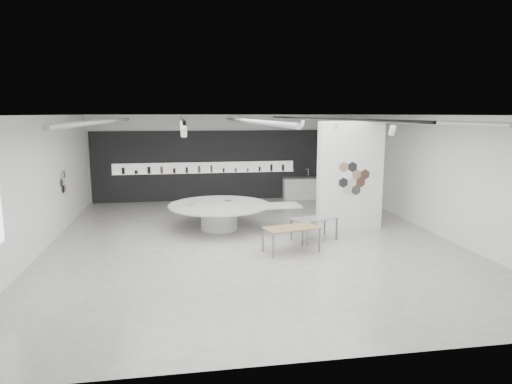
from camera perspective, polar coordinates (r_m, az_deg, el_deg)
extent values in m
cube|color=#ACAAA2|center=(14.06, -0.60, -6.11)|extent=(12.00, 14.00, 0.01)
cube|color=silver|center=(13.52, -0.63, 9.62)|extent=(12.00, 14.00, 0.01)
cube|color=white|center=(20.56, -3.62, 4.34)|extent=(12.00, 0.01, 3.80)
cube|color=white|center=(6.96, 8.32, -6.53)|extent=(12.00, 0.01, 3.80)
cube|color=white|center=(15.73, 21.56, 2.00)|extent=(0.01, 14.00, 3.80)
cube|color=white|center=(14.06, -25.57, 0.87)|extent=(0.01, 14.00, 3.80)
cylinder|color=#939396|center=(14.03, -18.36, 8.38)|extent=(0.12, 12.00, 0.12)
cylinder|color=#939396|center=(14.02, -0.94, 8.86)|extent=(0.12, 12.00, 0.12)
cylinder|color=#939396|center=(15.22, 15.08, 8.61)|extent=(0.12, 12.00, 0.12)
cube|color=black|center=(13.36, -9.24, 9.04)|extent=(0.05, 13.00, 0.06)
cylinder|color=white|center=(8.37, -9.02, 7.45)|extent=(0.11, 0.18, 0.21)
cylinder|color=white|center=(11.67, -9.17, 8.07)|extent=(0.11, 0.18, 0.21)
cylinder|color=white|center=(14.97, -9.26, 8.42)|extent=(0.11, 0.18, 0.21)
cylinder|color=white|center=(18.26, -9.31, 8.64)|extent=(0.11, 0.18, 0.21)
cube|color=black|center=(13.97, 7.61, 9.11)|extent=(0.05, 13.00, 0.06)
cylinder|color=white|center=(9.31, 16.66, 7.38)|extent=(0.11, 0.18, 0.21)
cylinder|color=white|center=(12.36, 9.91, 8.14)|extent=(0.11, 0.18, 0.21)
cylinder|color=white|center=(15.51, 5.86, 8.53)|extent=(0.11, 0.18, 0.21)
cylinder|color=white|center=(18.71, 3.18, 8.77)|extent=(0.11, 0.18, 0.21)
cylinder|color=black|center=(16.52, -22.96, 0.32)|extent=(0.03, 0.28, 0.28)
cylinder|color=#8A6E55|center=(16.77, -22.76, 0.46)|extent=(0.03, 0.28, 0.28)
cylinder|color=white|center=(16.62, -22.91, 1.17)|extent=(0.03, 0.28, 0.28)
cylinder|color=black|center=(16.37, -23.12, 1.04)|extent=(0.03, 0.28, 0.28)
cylinder|color=beige|center=(16.46, -23.06, 1.90)|extent=(0.03, 0.28, 0.28)
cylinder|color=#472E23|center=(16.71, -22.86, 2.02)|extent=(0.03, 0.28, 0.28)
cube|color=black|center=(20.54, -3.59, 3.35)|extent=(11.80, 0.10, 3.10)
cube|color=white|center=(20.40, -6.36, 3.06)|extent=(8.00, 0.06, 0.46)
cube|color=white|center=(20.37, -6.34, 2.42)|extent=(8.00, 0.18, 0.02)
cylinder|color=black|center=(20.47, -16.27, 2.56)|extent=(0.13, 0.13, 0.29)
cylinder|color=black|center=(20.42, -14.75, 2.42)|extent=(0.13, 0.13, 0.15)
cylinder|color=black|center=(20.36, -13.24, 2.67)|extent=(0.14, 0.14, 0.30)
cylinder|color=brown|center=(20.33, -11.71, 2.71)|extent=(0.12, 0.12, 0.29)
cylinder|color=black|center=(20.32, -10.18, 2.64)|extent=(0.12, 0.12, 0.21)
cylinder|color=black|center=(20.32, -8.65, 2.74)|extent=(0.10, 0.10, 0.25)
cylinder|color=brown|center=(20.33, -7.12, 2.85)|extent=(0.12, 0.12, 0.30)
cylinder|color=brown|center=(20.36, -5.59, 2.91)|extent=(0.10, 0.10, 0.31)
cylinder|color=black|center=(20.41, -4.06, 2.74)|extent=(0.09, 0.09, 0.17)
cylinder|color=brown|center=(20.47, -2.55, 2.76)|extent=(0.10, 0.10, 0.16)
cylinder|color=brown|center=(20.54, -1.04, 2.79)|extent=(0.09, 0.09, 0.15)
cylinder|color=black|center=(20.62, 0.45, 2.89)|extent=(0.09, 0.09, 0.21)
cylinder|color=black|center=(20.72, 1.93, 3.06)|extent=(0.11, 0.11, 0.31)
cylinder|color=black|center=(20.83, 3.40, 3.06)|extent=(0.11, 0.11, 0.29)
cube|color=white|center=(15.54, 11.68, 2.02)|extent=(2.20, 0.35, 3.60)
cylinder|color=beige|center=(15.39, 11.90, 1.19)|extent=(0.34, 0.03, 0.34)
cylinder|color=#472E23|center=(15.50, 12.93, 1.21)|extent=(0.34, 0.03, 0.34)
cylinder|color=black|center=(15.29, 10.86, 1.16)|extent=(0.34, 0.03, 0.34)
cylinder|color=#8A6E55|center=(15.41, 12.45, 2.15)|extent=(0.34, 0.03, 0.34)
cylinder|color=white|center=(15.30, 11.42, 2.13)|extent=(0.34, 0.03, 0.34)
cylinder|color=black|center=(15.49, 12.38, 0.25)|extent=(0.34, 0.03, 0.34)
cylinder|color=beige|center=(15.38, 11.35, 0.22)|extent=(0.34, 0.03, 0.34)
cylinder|color=#472E23|center=(15.52, 13.47, 2.16)|extent=(0.34, 0.03, 0.34)
cylinder|color=black|center=(15.32, 11.97, 3.10)|extent=(0.34, 0.03, 0.34)
cylinder|color=#8A6E55|center=(15.22, 10.93, 3.09)|extent=(0.34, 0.03, 0.34)
cylinder|color=white|center=(15.36, -4.61, -3.21)|extent=(1.26, 1.26, 0.80)
cylinder|color=beige|center=(15.27, -4.63, -1.65)|extent=(3.48, 3.48, 0.06)
cube|color=beige|center=(15.14, 2.66, -1.72)|extent=(1.53, 0.99, 0.05)
cube|color=#8A6E55|center=(15.18, -8.15, -1.65)|extent=(0.24, 0.18, 0.01)
cube|color=#472E23|center=(15.85, -3.52, -1.09)|extent=(0.24, 0.18, 0.01)
cube|color=olive|center=(12.81, 4.43, -4.49)|extent=(1.64, 1.09, 0.03)
cube|color=slate|center=(12.30, 2.16, -6.78)|extent=(0.05, 0.05, 0.68)
cube|color=slate|center=(12.89, 0.87, -6.00)|extent=(0.05, 0.05, 0.68)
cube|color=slate|center=(12.95, 7.93, -6.01)|extent=(0.05, 0.05, 0.68)
cube|color=slate|center=(13.52, 6.45, -5.31)|extent=(0.05, 0.05, 0.68)
cube|color=gray|center=(14.07, 7.31, -3.31)|extent=(1.49, 1.08, 0.03)
cube|color=slate|center=(13.56, 5.84, -5.29)|extent=(0.05, 0.05, 0.66)
cube|color=slate|center=(14.03, 4.46, -4.74)|extent=(0.05, 0.05, 0.66)
cube|color=slate|center=(14.30, 10.04, -4.59)|extent=(0.05, 0.05, 0.66)
cube|color=slate|center=(14.75, 8.60, -4.11)|extent=(0.05, 0.05, 0.66)
cube|color=white|center=(20.88, 5.75, 0.43)|extent=(1.71, 0.73, 0.94)
cube|color=gray|center=(20.81, 5.77, 1.76)|extent=(1.75, 0.78, 0.03)
cylinder|color=silver|center=(21.00, 6.54, 2.38)|extent=(0.03, 0.03, 0.38)
cylinder|color=silver|center=(20.96, 6.32, 2.86)|extent=(0.17, 0.04, 0.03)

